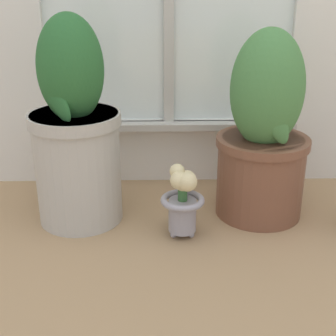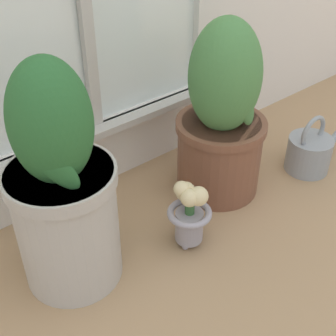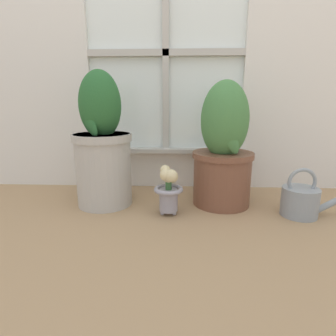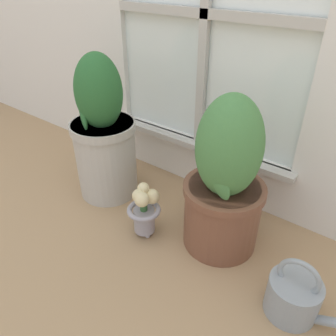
% 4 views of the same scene
% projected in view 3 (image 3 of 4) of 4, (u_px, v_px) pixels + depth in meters
% --- Properties ---
extents(ground_plane, '(10.00, 10.00, 0.00)m').
position_uv_depth(ground_plane, '(160.00, 222.00, 1.12)').
color(ground_plane, tan).
extents(potted_plant_left, '(0.28, 0.28, 0.64)m').
position_uv_depth(potted_plant_left, '(103.00, 148.00, 1.26)').
color(potted_plant_left, '#B7B2A8').
rests_on(potted_plant_left, ground_plane).
extents(potted_plant_right, '(0.30, 0.30, 0.60)m').
position_uv_depth(potted_plant_right, '(223.00, 152.00, 1.27)').
color(potted_plant_right, brown).
rests_on(potted_plant_right, ground_plane).
extents(flower_vase, '(0.13, 0.13, 0.23)m').
position_uv_depth(flower_vase, '(169.00, 188.00, 1.17)').
color(flower_vase, '#99939E').
rests_on(flower_vase, ground_plane).
extents(watering_can, '(0.29, 0.16, 0.22)m').
position_uv_depth(watering_can, '(301.00, 200.00, 1.17)').
color(watering_can, gray).
rests_on(watering_can, ground_plane).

